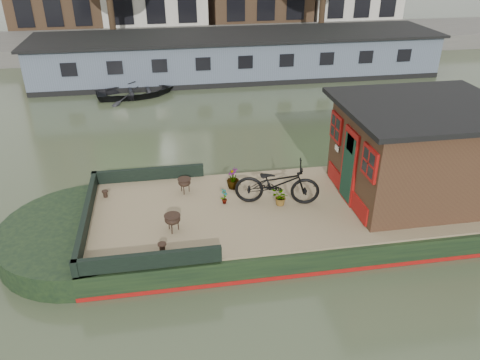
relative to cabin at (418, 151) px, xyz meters
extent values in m
plane|color=#373E28|center=(-2.19, 0.00, -1.88)|extent=(120.00, 120.00, 0.00)
cube|color=black|center=(-2.19, 0.00, -1.58)|extent=(12.00, 4.00, 0.60)
cylinder|color=black|center=(-8.19, 0.00, -1.58)|extent=(4.00, 4.00, 0.60)
cube|color=maroon|center=(-2.19, 0.00, -1.82)|extent=(12.02, 4.02, 0.10)
cube|color=#776349|center=(-2.19, 0.00, -1.25)|extent=(11.80, 3.80, 0.05)
cube|color=black|center=(-8.11, 0.00, -1.05)|extent=(0.12, 4.00, 0.35)
cube|color=black|center=(-6.69, 1.92, -1.05)|extent=(3.00, 0.12, 0.35)
cube|color=black|center=(-6.69, -1.92, -1.05)|extent=(3.00, 0.12, 0.35)
cube|color=black|center=(0.01, 0.00, -0.08)|extent=(3.50, 3.00, 2.30)
cube|color=black|center=(0.01, 0.00, 1.13)|extent=(4.00, 3.50, 0.12)
cube|color=maroon|center=(-1.77, 0.00, -0.28)|extent=(0.06, 0.80, 1.90)
cube|color=black|center=(-1.79, 0.00, -0.33)|extent=(0.04, 0.64, 1.70)
cube|color=maroon|center=(-1.77, -1.05, 0.32)|extent=(0.06, 0.72, 0.72)
cube|color=maroon|center=(-1.77, 1.05, 0.32)|extent=(0.06, 0.72, 0.72)
imported|color=black|center=(-3.52, 0.15, -0.68)|extent=(2.20, 1.17, 1.10)
imported|color=brown|center=(-4.82, 0.32, -1.02)|extent=(0.24, 0.26, 0.41)
imported|color=#9C4B2D|center=(-3.46, 0.01, -1.00)|extent=(0.54, 0.53, 0.46)
imported|color=brown|center=(-4.48, 1.07, -0.94)|extent=(0.34, 0.34, 0.58)
cylinder|color=black|center=(-7.79, 1.15, -1.14)|extent=(0.16, 0.16, 0.18)
cylinder|color=black|center=(-6.39, -1.43, -1.12)|extent=(0.19, 0.19, 0.21)
imported|color=black|center=(-7.33, 11.44, -1.52)|extent=(3.87, 3.05, 0.72)
cube|color=#4A5362|center=(-2.19, 14.00, -0.88)|extent=(20.00, 4.00, 2.00)
cube|color=black|center=(-2.19, 14.00, 0.17)|extent=(20.40, 4.40, 0.12)
cube|color=black|center=(-2.19, 14.00, -1.76)|extent=(20.00, 4.05, 0.24)
cube|color=#47443F|center=(-2.19, 20.50, -1.43)|extent=(60.00, 6.00, 0.90)
cylinder|color=#332316|center=(-8.69, 19.00, 1.02)|extent=(0.36, 0.36, 4.00)
cylinder|color=#332316|center=(3.81, 19.00, 1.02)|extent=(0.36, 0.36, 4.00)
camera|label=1|loc=(-6.11, -9.65, 4.85)|focal=35.00mm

